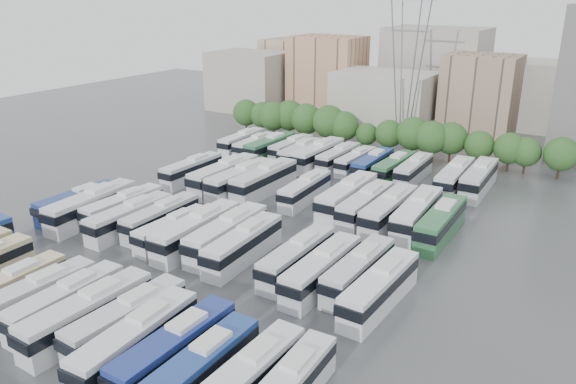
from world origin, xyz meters
The scene contains 49 objects.
ground centered at (0.00, 0.00, 0.00)m, with size 220.00×220.00×0.00m, color #424447.
tree_line centered at (-1.82, 42.06, 4.26)m, with size 64.91×7.58×7.84m.
city_buildings centered at (-7.46, 71.86, 7.87)m, with size 102.00×35.00×20.00m.
electricity_pylon centered at (2.00, 50.00, 18.66)m, with size 9.00×6.91×33.83m.
bus_r0_s4 centered at (-8.38, -24.97, 1.74)m, with size 2.75×11.36×3.55m.
bus_r0_s5 centered at (-4.86, -24.86, 1.83)m, with size 3.18×12.01×3.73m.
bus_r0_s6 centered at (-1.71, -23.94, 1.80)m, with size 2.57×11.71×3.67m.
bus_r0_s7 centered at (1.72, -24.38, 1.95)m, with size 3.22×12.74×3.97m.
bus_r0_s8 centered at (5.06, -23.11, 1.83)m, with size 3.18×12.02×3.74m.
bus_r0_s9 centered at (8.14, -24.96, 1.93)m, with size 3.32×12.66×3.94m.
bus_r0_s10 centered at (11.50, -24.20, 1.89)m, with size 2.87×12.30×3.85m.
bus_r0_s11 centered at (14.73, -25.14, 1.85)m, with size 2.67×12.01×3.77m.
bus_r0_s12 centered at (18.28, -23.95, 1.81)m, with size 2.87×11.79×3.68m.
bus_r1_s0 centered at (-21.27, -6.84, 1.82)m, with size 3.01×11.89×3.70m.
bus_r1_s1 centered at (-18.16, -7.14, 2.08)m, with size 3.62×13.63×4.23m.
bus_r1_s2 centered at (-14.96, -4.86, 1.83)m, with size 3.05×11.97×3.73m.
bus_r1_s3 centered at (-11.44, -7.02, 1.89)m, with size 2.98×12.36×3.86m.
bus_r1_s4 centered at (-8.46, -4.82, 1.80)m, with size 2.61×11.70×3.67m.
bus_r1_s5 centered at (-4.93, -6.58, 1.67)m, with size 2.85×10.91×3.39m.
bus_r1_s6 centered at (-1.65, -6.08, 2.05)m, with size 3.02×13.33×4.18m.
bus_r1_s7 centered at (1.82, -4.95, 2.01)m, with size 3.31×13.17×4.10m.
bus_r1_s8 centered at (4.93, -6.06, 1.93)m, with size 3.26×12.62×3.93m.
bus_r1_s10 centered at (11.45, -5.58, 1.86)m, with size 2.67×12.07×3.78m.
bus_r1_s11 centered at (14.98, -6.69, 1.93)m, with size 2.87×12.57×3.93m.
bus_r1_s12 centered at (18.13, -4.81, 1.86)m, with size 2.89×12.12×3.79m.
bus_r1_s13 centered at (21.38, -7.17, 1.93)m, with size 3.22×12.63×3.93m.
bus_r2_s1 centered at (-17.95, 11.97, 1.83)m, with size 2.85×11.93×3.73m.
bus_r2_s3 centered at (-11.49, 11.79, 2.11)m, with size 3.31×13.76×4.30m.
bus_r2_s4 centered at (-8.14, 11.49, 2.06)m, with size 3.55×13.53×4.21m.
bus_r2_s5 centered at (-5.12, 12.99, 2.08)m, with size 3.21×13.56×4.24m.
bus_r2_s7 centered at (1.63, 13.17, 1.79)m, with size 2.96×11.72×3.65m.
bus_r2_s9 centered at (8.20, 13.06, 2.10)m, with size 3.03×13.63×4.27m.
bus_r2_s10 centered at (11.43, 11.83, 1.95)m, with size 2.79×12.70×3.98m.
bus_r2_s11 centered at (14.76, 11.58, 2.02)m, with size 3.00×13.16×4.12m.
bus_r2_s12 centered at (18.15, 12.20, 2.06)m, with size 3.51×13.48×4.19m.
bus_r2_s13 centered at (21.52, 11.05, 1.99)m, with size 3.00×12.99×4.06m.
bus_r3_s0 centered at (-21.42, 29.97, 1.81)m, with size 2.76×11.81×3.69m.
bus_r3_s1 centered at (-18.09, 29.30, 1.70)m, with size 2.62×11.08×3.46m.
bus_r3_s2 centered at (-14.62, 29.10, 1.95)m, with size 3.19×12.72×3.96m.
bus_r3_s3 centered at (-11.48, 31.02, 1.75)m, with size 2.80×11.42×3.56m.
bus_r3_s4 centered at (-8.39, 28.97, 1.82)m, with size 2.98×11.90×3.71m.
bus_r3_s5 centered at (-4.90, 28.97, 2.05)m, with size 3.29×13.39×4.18m.
bus_r3_s6 centered at (-1.66, 30.04, 1.78)m, with size 2.87×11.60×3.62m.
bus_r3_s7 centered at (1.51, 30.02, 1.67)m, with size 2.77×10.92×3.40m.
bus_r3_s8 centered at (4.85, 29.28, 1.83)m, with size 2.62×11.87×3.72m.
bus_r3_s9 centered at (8.42, 29.45, 1.82)m, with size 3.12×11.93×3.71m.
bus_r3_s10 centered at (11.40, 29.98, 1.80)m, with size 2.70×11.71×3.66m.
bus_r3_s12 centered at (18.06, 28.91, 2.04)m, with size 3.26×13.30×4.15m.
bus_r3_s13 centered at (21.25, 30.13, 2.05)m, with size 3.20×13.36×4.17m.
Camera 1 is at (38.21, -50.89, 28.17)m, focal length 35.00 mm.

